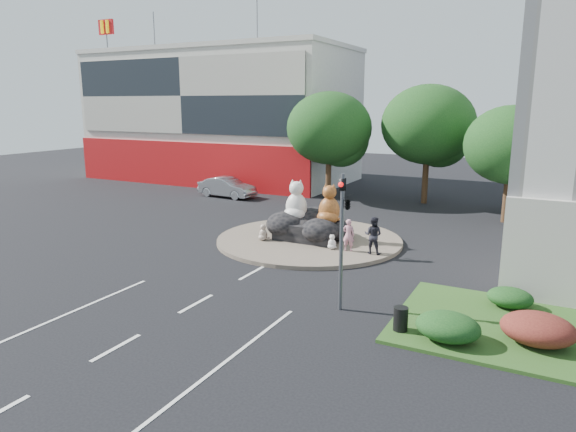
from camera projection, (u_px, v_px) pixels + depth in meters
name	position (u px, v px, depth m)	size (l,w,h in m)	color
ground	(196.00, 304.00, 19.28)	(120.00, 120.00, 0.00)	black
roundabout_island	(309.00, 240.00, 27.92)	(10.00, 10.00, 0.20)	brown
rock_plinth	(309.00, 230.00, 27.80)	(3.20, 2.60, 0.90)	black
shophouse_block	(221.00, 116.00, 50.24)	(25.20, 12.30, 17.40)	#BDB8AA
grass_verge	(555.00, 336.00, 16.46)	(10.00, 6.00, 0.12)	#2B4C19
tree_left	(330.00, 132.00, 39.04)	(6.46, 6.46, 8.27)	#382314
tree_mid	(429.00, 129.00, 37.55)	(6.84, 6.84, 8.76)	#382314
tree_right	(512.00, 149.00, 31.58)	(5.70, 5.70, 7.30)	#382314
hedge_near_green	(448.00, 327.00, 15.97)	(2.00, 1.60, 0.90)	#103513
hedge_red	(538.00, 329.00, 15.70)	(2.20, 1.76, 0.99)	#501715
hedge_back_green	(510.00, 298.00, 18.61)	(1.60, 1.28, 0.72)	#103513
traffic_light	(345.00, 213.00, 17.93)	(0.44, 1.24, 5.00)	#595B60
cat_white	(296.00, 200.00, 27.87)	(1.36, 1.18, 2.27)	silver
cat_tabby	(329.00, 204.00, 27.08)	(1.31, 1.13, 2.18)	#AD6824
kitten_calico	(263.00, 232.00, 27.41)	(0.54, 0.47, 0.91)	white
kitten_white	(332.00, 241.00, 25.76)	(0.46, 0.40, 0.77)	silver
pedestrian_pink	(348.00, 235.00, 25.32)	(0.59, 0.39, 1.61)	#C98293
pedestrian_dark	(373.00, 235.00, 24.84)	(0.89, 0.70, 1.84)	black
parked_car	(227.00, 187.00, 40.99)	(1.69, 4.85, 1.60)	#9B9EA3
litter_bin	(401.00, 319.00, 16.69)	(0.47, 0.47, 0.79)	black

